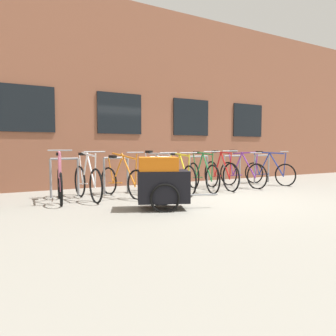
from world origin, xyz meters
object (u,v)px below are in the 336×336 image
object	(u,v)px
bicycle_red	(221,174)
bicycle_white	(87,181)
bicycle_silver	(157,178)
bike_trailer	(162,182)
bicycle_purple	(242,173)
bicycle_yellow	(179,177)
bicycle_pink	(60,183)
bicycle_orange	(122,180)
bicycle_blue	(269,172)
bicycle_green	(202,175)

from	to	relation	value
bicycle_red	bicycle_white	xyz separation A→B (m)	(-3.52, 0.06, -0.01)
bicycle_silver	bike_trailer	world-z (taller)	bicycle_silver
bicycle_purple	bicycle_yellow	distance (m)	2.11
bicycle_white	bicycle_pink	bearing A→B (deg)	179.89
bicycle_silver	bicycle_red	xyz separation A→B (m)	(1.93, 0.07, 0.01)
bicycle_purple	bicycle_silver	size ratio (longest dim) A/B	0.98
bicycle_silver	bicycle_pink	world-z (taller)	bicycle_pink
bicycle_orange	bicycle_pink	world-z (taller)	bicycle_pink
bicycle_silver	bicycle_pink	xyz separation A→B (m)	(-2.15, 0.13, -0.02)
bicycle_pink	bike_trailer	world-z (taller)	bicycle_pink
bicycle_silver	bicycle_yellow	size ratio (longest dim) A/B	1.02
bicycle_yellow	bicycle_red	size ratio (longest dim) A/B	1.05
bicycle_yellow	bicycle_pink	distance (m)	2.81
bicycle_blue	bicycle_white	xyz separation A→B (m)	(-5.47, -0.09, 0.02)
bicycle_blue	bicycle_pink	xyz separation A→B (m)	(-6.03, -0.09, 0.00)
bicycle_orange	bike_trailer	world-z (taller)	bicycle_orange
bicycle_pink	bike_trailer	xyz separation A→B (m)	(1.46, -1.69, 0.12)
bicycle_red	bicycle_pink	bearing A→B (deg)	179.08
bicycle_pink	bicycle_red	world-z (taller)	bicycle_pink
bicycle_purple	bicycle_orange	size ratio (longest dim) A/B	1.03
bicycle_purple	bicycle_yellow	bearing A→B (deg)	-177.15
bicycle_blue	bicycle_green	size ratio (longest dim) A/B	0.94
bicycle_pink	bicycle_red	bearing A→B (deg)	-0.92
bicycle_pink	bicycle_purple	bearing A→B (deg)	0.40
bike_trailer	bicycle_white	bearing A→B (deg)	117.86
bicycle_purple	bicycle_silver	bearing A→B (deg)	-176.53
bicycle_orange	bicycle_pink	bearing A→B (deg)	179.56
bicycle_purple	bicycle_orange	xyz separation A→B (m)	(-3.58, -0.04, -0.02)
bicycle_green	bicycle_white	xyz separation A→B (m)	(-2.93, 0.07, -0.00)
bicycle_blue	bicycle_orange	world-z (taller)	bicycle_orange
bicycle_orange	bicycle_white	size ratio (longest dim) A/B	0.99
bicycle_blue	bicycle_red	distance (m)	1.95
bicycle_silver	bicycle_yellow	bearing A→B (deg)	5.46
bicycle_green	bicycle_white	distance (m)	2.93
bicycle_blue	bicycle_purple	xyz separation A→B (m)	(-1.11, -0.06, 0.01)
bicycle_silver	bike_trailer	distance (m)	1.71
bicycle_red	bicycle_white	bearing A→B (deg)	178.95
bicycle_blue	bicycle_red	xyz separation A→B (m)	(-1.95, -0.16, 0.03)
bicycle_green	bicycle_yellow	distance (m)	0.68
bicycle_yellow	bicycle_white	xyz separation A→B (m)	(-2.24, 0.07, 0.00)
bicycle_white	bicycle_blue	bearing A→B (deg)	0.98
bicycle_orange	bicycle_pink	distance (m)	1.34
bicycle_blue	bicycle_orange	size ratio (longest dim) A/B	0.98
bicycle_blue	bicycle_silver	distance (m)	3.89
bicycle_yellow	bicycle_green	bearing A→B (deg)	-0.28
bicycle_white	bike_trailer	size ratio (longest dim) A/B	1.19
bicycle_orange	bicycle_yellow	size ratio (longest dim) A/B	0.96
bicycle_blue	bicycle_white	size ratio (longest dim) A/B	0.97
bicycle_silver	bicycle_green	bearing A→B (deg)	2.54
bicycle_green	bicycle_silver	distance (m)	1.34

